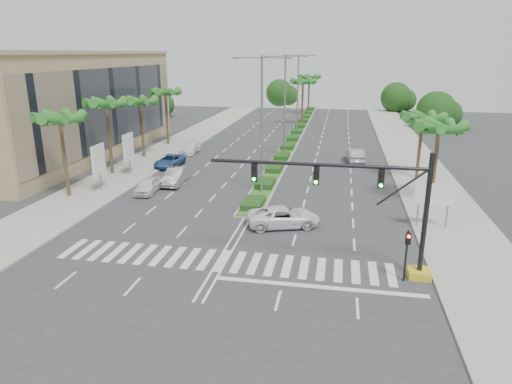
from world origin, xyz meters
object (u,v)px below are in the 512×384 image
car_parked_c (170,161)px  car_parked_a (148,186)px  car_parked_b (176,176)px  car_crossing (283,217)px  car_parked_d (191,148)px  car_right (355,155)px

car_parked_c → car_parked_a: bearing=-77.3°
car_parked_b → car_crossing: bearing=-40.7°
car_parked_a → car_parked_d: size_ratio=0.89×
car_parked_d → car_parked_b: bearing=-77.1°
car_parked_a → car_right: car_right is taller
car_parked_b → car_parked_d: car_parked_b is taller
car_parked_a → car_crossing: car_crossing is taller
car_parked_b → car_crossing: 14.87m
car_parked_b → car_right: (17.21, 12.66, 0.03)m
car_parked_a → car_parked_d: (-1.62, 17.04, -0.03)m
car_parked_b → car_parked_d: 14.18m
car_parked_d → car_right: bearing=-3.1°
car_right → car_parked_d: bearing=-9.9°
car_parked_d → car_right: 20.33m
car_parked_d → car_crossing: (14.74, -23.07, 0.08)m
car_crossing → car_right: 22.60m
car_parked_a → car_parked_b: size_ratio=0.86×
car_parked_a → car_parked_d: car_parked_a is taller
car_parked_b → car_parked_d: size_ratio=1.04×
car_parked_b → car_parked_c: size_ratio=0.99×
car_right → car_parked_c: bearing=10.3°
car_parked_b → car_crossing: size_ratio=0.88×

